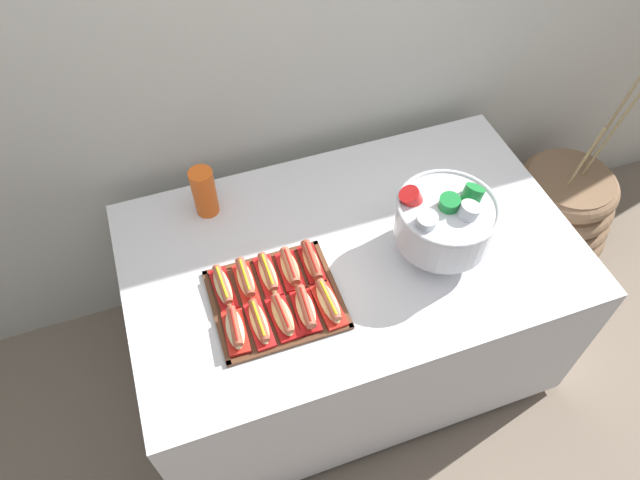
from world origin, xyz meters
name	(u,v)px	position (x,y,z in m)	size (l,w,h in m)	color
ground_plane	(344,349)	(0.00, 0.00, 0.00)	(10.00, 10.00, 0.00)	#7A6B5B
back_wall	(292,8)	(0.00, 0.61, 1.30)	(6.00, 0.10, 2.60)	beige
buffet_table	(348,302)	(0.00, 0.00, 0.39)	(1.56, 0.96, 0.74)	silver
floor_vase	(555,214)	(1.15, 0.22, 0.23)	(0.53, 0.53, 1.08)	brown
serving_tray	(276,300)	(-0.31, -0.12, 0.75)	(0.41, 0.36, 0.01)	#56331E
hot_dog_0	(235,329)	(-0.46, -0.20, 0.78)	(0.08, 0.16, 0.06)	red
hot_dog_1	(259,323)	(-0.38, -0.20, 0.78)	(0.06, 0.17, 0.06)	red
hot_dog_2	(283,316)	(-0.31, -0.20, 0.78)	(0.07, 0.17, 0.06)	#B21414
hot_dog_3	(306,309)	(-0.23, -0.20, 0.78)	(0.08, 0.16, 0.06)	#B21414
hot_dog_4	(328,303)	(-0.16, -0.20, 0.78)	(0.07, 0.18, 0.06)	red
hot_dog_5	(223,287)	(-0.46, -0.04, 0.78)	(0.07, 0.17, 0.06)	#B21414
hot_dog_6	(246,280)	(-0.38, -0.04, 0.78)	(0.06, 0.16, 0.06)	red
hot_dog_7	(268,274)	(-0.31, -0.04, 0.78)	(0.06, 0.17, 0.06)	red
hot_dog_8	(290,268)	(-0.23, -0.04, 0.78)	(0.07, 0.16, 0.06)	red
hot_dog_9	(312,262)	(-0.16, -0.04, 0.78)	(0.06, 0.16, 0.06)	#B21414
punch_bowl	(444,221)	(0.27, -0.11, 0.90)	(0.33, 0.33, 0.28)	silver
cup_stack	(204,192)	(-0.43, 0.33, 0.84)	(0.08, 0.08, 0.19)	#EA5B19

